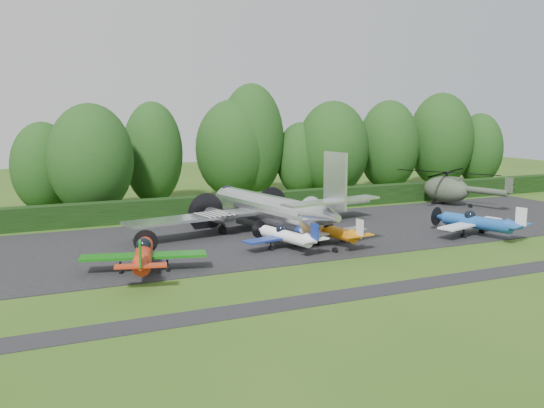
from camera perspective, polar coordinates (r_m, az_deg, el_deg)
name	(u,v)px	position (r m, az deg, el deg)	size (l,w,h in m)	color
ground	(336,265)	(40.55, 6.01, -5.72)	(160.00, 160.00, 0.00)	#2B4F16
apron	(273,236)	(49.18, 0.07, -3.06)	(70.00, 18.00, 0.01)	black
taxiway_verge	(389,289)	(35.72, 10.95, -7.86)	(70.00, 2.00, 0.00)	black
hedgerow	(226,215)	(59.17, -4.39, -1.04)	(90.00, 1.60, 2.00)	black
transport_plane	(267,208)	(50.04, -0.46, -0.42)	(23.42, 17.96, 7.50)	silver
light_plane_red	(143,255)	(38.64, -12.02, -4.70)	(7.81, 8.21, 3.00)	#B72B10
light_plane_white	(286,236)	(44.43, 1.30, -3.01)	(6.45, 6.78, 2.48)	white
light_plane_orange	(333,231)	(46.22, 5.72, -2.57)	(6.50, 6.83, 2.50)	orange
light_plane_blue	(477,222)	(51.57, 18.70, -1.62)	(7.48, 7.86, 2.87)	#1A4F9E
helicopter	(447,187)	(67.62, 16.12, 1.54)	(11.20, 13.12, 3.61)	#313C2E
sign_board	(459,188)	(72.88, 17.17, 1.45)	(3.25, 0.12, 1.83)	#3F3326
tree_0	(479,149)	(86.68, 18.92, 4.89)	(6.21, 6.21, 9.69)	black
tree_1	(300,159)	(72.22, 2.69, 4.25)	(5.82, 5.82, 8.70)	black
tree_2	(153,153)	(66.73, -11.16, 4.72)	(6.41, 6.41, 11.05)	black
tree_3	(43,167)	(64.31, -20.72, 3.25)	(6.30, 6.30, 9.02)	black
tree_4	(333,149)	(72.36, 5.75, 5.22)	(8.49, 8.49, 11.19)	black
tree_5	(389,145)	(78.32, 10.92, 5.44)	(7.67, 7.67, 11.34)	black
tree_6	(233,149)	(70.53, -3.67, 5.21)	(8.73, 8.73, 11.34)	black
tree_8	(91,160)	(61.00, -16.70, 4.02)	(8.19, 8.19, 10.81)	black
tree_9	(441,140)	(83.69, 15.60, 5.83)	(8.50, 8.50, 12.35)	black
tree_10	(251,141)	(70.95, -1.95, 5.98)	(7.61, 7.61, 13.18)	black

